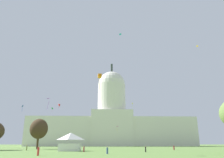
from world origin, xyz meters
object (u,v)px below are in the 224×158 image
object	(u,v)px
tree_west_far	(39,129)
kite_gold_high	(197,46)
person_denim_near_tent	(107,151)
kite_green_mid	(52,109)
person_olive_aisle_center	(27,148)
kite_violet_low	(49,100)
person_black_back_center	(146,149)
kite_lime_mid	(125,101)
person_red_mid_center	(38,151)
kite_yellow_mid	(132,104)
kite_turquoise_high	(120,34)
event_tent	(70,141)
capitol_building	(112,122)
person_maroon_front_left	(84,149)
kite_blue_low	(23,107)
person_maroon_mid_right	(174,148)
kite_orange_mid	(100,76)
kite_magenta_low	(117,127)
kite_red_mid	(59,105)

from	to	relation	value
tree_west_far	kite_gold_high	xyz separation A→B (m)	(64.04, -15.29, 31.69)
person_denim_near_tent	kite_green_mid	size ratio (longest dim) A/B	0.63
tree_west_far	person_olive_aisle_center	xyz separation A→B (m)	(1.23, -16.40, -7.20)
kite_violet_low	person_black_back_center	bearing A→B (deg)	-174.57
person_black_back_center	kite_green_mid	world-z (taller)	kite_green_mid
tree_west_far	kite_violet_low	xyz separation A→B (m)	(6.96, -15.17, 9.35)
kite_gold_high	kite_lime_mid	world-z (taller)	kite_gold_high
person_red_mid_center	kite_yellow_mid	world-z (taller)	kite_yellow_mid
kite_turquoise_high	kite_violet_low	distance (m)	44.50
person_black_back_center	event_tent	bearing A→B (deg)	171.72
capitol_building	person_maroon_front_left	world-z (taller)	capitol_building
tree_west_far	kite_green_mid	distance (m)	29.70
kite_turquoise_high	event_tent	bearing A→B (deg)	-56.01
kite_blue_low	person_denim_near_tent	bearing A→B (deg)	87.78
event_tent	kite_gold_high	bearing A→B (deg)	9.46
person_black_back_center	person_maroon_mid_right	bearing A→B (deg)	68.51
kite_orange_mid	kite_lime_mid	xyz separation A→B (m)	(17.11, 103.25, 13.23)
person_maroon_mid_right	person_maroon_front_left	distance (m)	34.74
capitol_building	person_olive_aisle_center	xyz separation A→B (m)	(-32.75, -105.34, -18.08)
person_maroon_front_left	kite_violet_low	xyz separation A→B (m)	(-14.32, 14.25, 16.65)
person_denim_near_tent	kite_lime_mid	size ratio (longest dim) A/B	0.40
kite_magenta_low	kite_gold_high	distance (m)	86.90
capitol_building	kite_green_mid	bearing A→B (deg)	-119.62
kite_magenta_low	kite_green_mid	size ratio (longest dim) A/B	1.52
person_denim_near_tent	kite_yellow_mid	size ratio (longest dim) A/B	0.38
kite_green_mid	kite_red_mid	size ratio (longest dim) A/B	1.05
kite_turquoise_high	kite_red_mid	size ratio (longest dim) A/B	0.40
person_red_mid_center	kite_turquoise_high	world-z (taller)	kite_turquoise_high
kite_violet_low	kite_blue_low	bearing A→B (deg)	32.29
tree_west_far	person_red_mid_center	bearing A→B (deg)	-73.93
kite_magenta_low	kite_turquoise_high	xyz separation A→B (m)	(-2.58, -66.29, 37.40)
person_black_back_center	kite_gold_high	xyz separation A→B (m)	(25.79, 16.33, 38.99)
person_denim_near_tent	kite_green_mid	bearing A→B (deg)	28.68
person_denim_near_tent	kite_turquoise_high	size ratio (longest dim) A/B	1.67
person_maroon_mid_right	kite_blue_low	distance (m)	56.11
kite_blue_low	person_black_back_center	bearing A→B (deg)	107.42
kite_yellow_mid	kite_gold_high	distance (m)	75.92
person_olive_aisle_center	person_denim_near_tent	xyz separation A→B (m)	(26.32, -25.38, -0.10)
kite_blue_low	kite_gold_high	distance (m)	70.79
tree_west_far	kite_yellow_mid	xyz separation A→B (m)	(47.35, 57.95, 20.74)
kite_blue_low	kite_orange_mid	bearing A→B (deg)	84.58
person_olive_aisle_center	capitol_building	bearing A→B (deg)	-39.47
kite_gold_high	kite_green_mid	bearing A→B (deg)	39.25
person_black_back_center	kite_magenta_low	bearing A→B (deg)	106.23
kite_magenta_low	kite_turquoise_high	size ratio (longest dim) A/B	4.02
person_maroon_mid_right	kite_orange_mid	size ratio (longest dim) A/B	0.40
person_olive_aisle_center	kite_lime_mid	xyz separation A→B (m)	(41.45, 76.69, 30.39)
person_maroon_mid_right	kite_yellow_mid	size ratio (longest dim) A/B	0.38
tree_west_far	kite_blue_low	bearing A→B (deg)	-98.52
person_red_mid_center	person_maroon_mid_right	bearing A→B (deg)	-19.25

